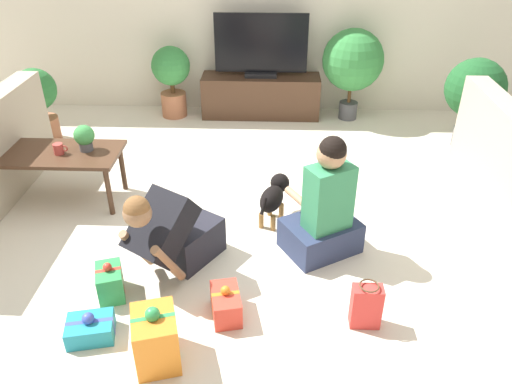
{
  "coord_description": "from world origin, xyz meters",
  "views": [
    {
      "loc": [
        0.24,
        -3.32,
        2.32
      ],
      "look_at": [
        0.12,
        -0.22,
        0.45
      ],
      "focal_mm": 35.0,
      "sensor_mm": 36.0,
      "label": 1
    }
  ],
  "objects": [
    {
      "name": "ground_plane",
      "position": [
        0.0,
        0.0,
        0.0
      ],
      "size": [
        16.0,
        16.0,
        0.0
      ],
      "primitive_type": "plane",
      "color": "beige"
    },
    {
      "name": "coffee_table",
      "position": [
        -1.58,
        0.34,
        0.41
      ],
      "size": [
        1.07,
        0.53,
        0.47
      ],
      "color": "#472D1E",
      "rests_on": "ground_plane"
    },
    {
      "name": "tv_console",
      "position": [
        0.07,
        2.36,
        0.24
      ],
      "size": [
        1.38,
        0.4,
        0.49
      ],
      "color": "#472D1E",
      "rests_on": "ground_plane"
    },
    {
      "name": "tv",
      "position": [
        0.07,
        2.36,
        0.8
      ],
      "size": [
        1.06,
        0.2,
        0.71
      ],
      "color": "black",
      "rests_on": "tv_console"
    },
    {
      "name": "potted_plant_back_left",
      "position": [
        -0.97,
        2.31,
        0.51
      ],
      "size": [
        0.45,
        0.45,
        0.83
      ],
      "color": "#A36042",
      "rests_on": "ground_plane"
    },
    {
      "name": "potted_plant_corner_left",
      "position": [
        -2.25,
        1.55,
        0.46
      ],
      "size": [
        0.43,
        0.43,
        0.79
      ],
      "color": "#A36042",
      "rests_on": "ground_plane"
    },
    {
      "name": "potted_plant_corner_right",
      "position": [
        2.25,
        1.58,
        0.61
      ],
      "size": [
        0.6,
        0.6,
        0.94
      ],
      "color": "#4C4C51",
      "rests_on": "ground_plane"
    },
    {
      "name": "potted_plant_back_right",
      "position": [
        1.11,
        2.31,
        0.69
      ],
      "size": [
        0.69,
        0.69,
        1.05
      ],
      "color": "#4C4C51",
      "rests_on": "ground_plane"
    },
    {
      "name": "person_kneeling",
      "position": [
        -0.44,
        -0.57,
        0.32
      ],
      "size": [
        0.66,
        0.79,
        0.75
      ],
      "rotation": [
        0.0,
        0.0,
        -0.57
      ],
      "color": "#23232D",
      "rests_on": "ground_plane"
    },
    {
      "name": "person_sitting",
      "position": [
        0.61,
        -0.3,
        0.35
      ],
      "size": [
        0.65,
        0.62,
        0.95
      ],
      "rotation": [
        0.0,
        0.0,
        3.68
      ],
      "color": "#283351",
      "rests_on": "ground_plane"
    },
    {
      "name": "dog",
      "position": [
        0.25,
        0.11,
        0.23
      ],
      "size": [
        0.27,
        0.5,
        0.35
      ],
      "rotation": [
        0.0,
        0.0,
        2.8
      ],
      "color": "black",
      "rests_on": "ground_plane"
    },
    {
      "name": "gift_box_a",
      "position": [
        -0.4,
        -1.37,
        0.17
      ],
      "size": [
        0.31,
        0.35,
        0.4
      ],
      "rotation": [
        0.0,
        0.0,
        0.28
      ],
      "color": "orange",
      "rests_on": "ground_plane"
    },
    {
      "name": "gift_box_b",
      "position": [
        -0.04,
        -1.0,
        0.09
      ],
      "size": [
        0.23,
        0.31,
        0.24
      ],
      "rotation": [
        0.0,
        0.0,
        0.21
      ],
      "color": "red",
      "rests_on": "ground_plane"
    },
    {
      "name": "gift_box_c",
      "position": [
        -0.84,
        -1.22,
        0.07
      ],
      "size": [
        0.31,
        0.26,
        0.19
      ],
      "rotation": [
        0.0,
        0.0,
        0.22
      ],
      "color": "teal",
      "rests_on": "ground_plane"
    },
    {
      "name": "gift_box_d",
      "position": [
        -0.82,
        -0.85,
        0.11
      ],
      "size": [
        0.23,
        0.28,
        0.27
      ],
      "rotation": [
        0.0,
        0.0,
        0.32
      ],
      "color": "#2D934C",
      "rests_on": "ground_plane"
    },
    {
      "name": "gift_bag_a",
      "position": [
        0.82,
        -1.05,
        0.15
      ],
      "size": [
        0.18,
        0.12,
        0.32
      ],
      "rotation": [
        0.0,
        0.0,
        -0.0
      ],
      "color": "red",
      "rests_on": "ground_plane"
    },
    {
      "name": "mug",
      "position": [
        -1.53,
        0.31,
        0.51
      ],
      "size": [
        0.12,
        0.08,
        0.09
      ],
      "color": "#B23D38",
      "rests_on": "coffee_table"
    },
    {
      "name": "tabletop_plant",
      "position": [
        -1.33,
        0.38,
        0.59
      ],
      "size": [
        0.17,
        0.17,
        0.22
      ],
      "color": "#4C4C51",
      "rests_on": "coffee_table"
    }
  ]
}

